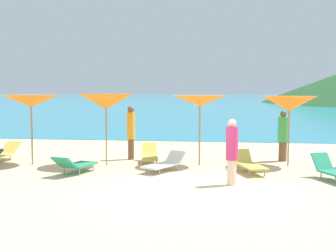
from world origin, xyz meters
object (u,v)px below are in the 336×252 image
object	(u,v)px
lounge_chair_0	(75,164)
lounge_chair_6	(149,155)
umbrella_3	(200,101)
lounge_chair_1	(0,153)
beachgoer_3	(283,135)
umbrella_1	(31,101)
lounge_chair_2	(165,163)
beachgoer_1	(131,130)
beachgoer_2	(232,150)
umbrella_2	(106,102)
lounge_chair_8	(249,163)
umbrella_4	(289,104)
lounge_chair_5	(334,170)

from	to	relation	value
lounge_chair_0	lounge_chair_6	bearing A→B (deg)	-113.87
umbrella_3	lounge_chair_6	distance (m)	2.48
lounge_chair_1	lounge_chair_6	xyz separation A→B (m)	(5.15, 0.35, -0.01)
lounge_chair_0	beachgoer_3	xyz separation A→B (m)	(6.26, 3.21, 0.62)
umbrella_1	lounge_chair_2	world-z (taller)	umbrella_1
umbrella_1	lounge_chair_1	world-z (taller)	umbrella_1
umbrella_3	beachgoer_1	bearing A→B (deg)	160.19
lounge_chair_6	beachgoer_2	bearing A→B (deg)	-60.55
umbrella_2	lounge_chair_2	world-z (taller)	umbrella_2
umbrella_3	lounge_chair_8	size ratio (longest dim) A/B	1.39
umbrella_2	beachgoer_1	xyz separation A→B (m)	(0.51, 1.32, -1.03)
umbrella_4	lounge_chair_8	xyz separation A→B (m)	(-1.30, -1.41, -1.73)
umbrella_3	beachgoer_2	bearing A→B (deg)	-70.83
beachgoer_3	lounge_chair_2	bearing A→B (deg)	0.31
umbrella_1	lounge_chair_5	xyz separation A→B (m)	(9.15, -1.43, -1.78)
umbrella_2	lounge_chair_6	size ratio (longest dim) A/B	1.45
lounge_chair_6	beachgoer_3	bearing A→B (deg)	1.45
umbrella_2	lounge_chair_5	distance (m)	7.11
umbrella_4	lounge_chair_6	distance (m)	4.84
lounge_chair_5	beachgoer_2	world-z (taller)	beachgoer_2
lounge_chair_5	lounge_chair_8	xyz separation A→B (m)	(-2.19, 0.93, -0.01)
umbrella_3	umbrella_2	bearing A→B (deg)	-171.67
umbrella_3	beachgoer_1	distance (m)	2.82
umbrella_1	lounge_chair_5	world-z (taller)	umbrella_1
lounge_chair_0	lounge_chair_6	xyz separation A→B (m)	(1.80, 2.20, -0.02)
lounge_chair_1	beachgoer_3	bearing A→B (deg)	16.17
lounge_chair_6	beachgoer_1	distance (m)	1.27
umbrella_2	lounge_chair_1	xyz separation A→B (m)	(-3.86, 0.31, -1.78)
lounge_chair_8	lounge_chair_2	bearing A→B (deg)	162.79
umbrella_2	lounge_chair_8	world-z (taller)	umbrella_2
lounge_chair_1	umbrella_4	bearing A→B (deg)	10.71
umbrella_4	umbrella_3	bearing A→B (deg)	-173.74
lounge_chair_1	beachgoer_2	size ratio (longest dim) A/B	1.07
beachgoer_1	beachgoer_3	size ratio (longest dim) A/B	1.08
lounge_chair_0	lounge_chair_8	world-z (taller)	lounge_chair_8
lounge_chair_6	lounge_chair_8	xyz separation A→B (m)	(3.22, -1.32, 0.00)
umbrella_1	umbrella_4	size ratio (longest dim) A/B	1.01
beachgoer_1	beachgoer_3	distance (m)	5.25
umbrella_1	lounge_chair_6	world-z (taller)	umbrella_1
umbrella_1	lounge_chair_0	bearing A→B (deg)	-35.31
lounge_chair_5	beachgoer_1	bearing A→B (deg)	132.03
lounge_chair_0	lounge_chair_2	xyz separation A→B (m)	(2.51, 0.80, -0.05)
beachgoer_2	beachgoer_3	size ratio (longest dim) A/B	0.97
lounge_chair_0	beachgoer_2	size ratio (longest dim) A/B	0.96
umbrella_4	beachgoer_2	size ratio (longest dim) A/B	1.33
umbrella_3	lounge_chair_0	xyz separation A→B (m)	(-3.48, -1.98, -1.79)
lounge_chair_5	lounge_chair_6	world-z (taller)	lounge_chair_5
umbrella_4	lounge_chair_0	distance (m)	6.94
lounge_chair_8	beachgoer_3	bearing A→B (deg)	42.83
lounge_chair_8	beachgoer_1	xyz separation A→B (m)	(-4.00, 1.99, 0.76)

